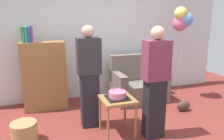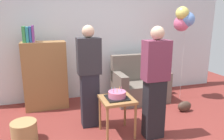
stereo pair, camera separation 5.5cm
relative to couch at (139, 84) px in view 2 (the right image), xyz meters
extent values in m
cube|color=silver|center=(-0.74, 0.58, 1.01)|extent=(6.00, 0.10, 2.70)
cube|color=#6B6056|center=(0.00, -0.06, -0.14)|extent=(1.10, 0.70, 0.40)
cube|color=#6B6056|center=(0.00, 0.21, 0.34)|extent=(1.10, 0.16, 0.56)
cube|color=#6B6056|center=(-0.47, -0.06, 0.18)|extent=(0.16, 0.70, 0.24)
cube|color=#6B6056|center=(0.47, -0.06, 0.18)|extent=(0.16, 0.70, 0.24)
cube|color=olive|center=(-1.89, 0.16, 0.31)|extent=(0.80, 0.36, 1.30)
cube|color=#38934C|center=(-2.21, 0.16, 1.10)|extent=(0.05, 0.22, 0.28)
cube|color=teal|center=(-2.15, 0.16, 1.10)|extent=(0.05, 0.23, 0.27)
cube|color=#3366B7|center=(-2.10, 0.16, 1.10)|extent=(0.04, 0.19, 0.28)
cube|color=#7F3D93|center=(-2.05, 0.16, 1.11)|extent=(0.04, 0.21, 0.30)
cube|color=olive|center=(-0.90, -1.20, 0.22)|extent=(0.48, 0.48, 0.04)
cylinder|color=olive|center=(-1.11, -1.41, -0.07)|extent=(0.04, 0.04, 0.54)
cylinder|color=olive|center=(-0.69, -1.41, -0.07)|extent=(0.04, 0.04, 0.54)
cylinder|color=olive|center=(-1.11, -0.99, -0.07)|extent=(0.04, 0.04, 0.54)
cylinder|color=olive|center=(-0.69, -0.99, -0.07)|extent=(0.04, 0.04, 0.54)
cube|color=black|center=(-0.90, -1.20, 0.25)|extent=(0.32, 0.32, 0.02)
cylinder|color=#D66B93|center=(-0.90, -1.20, 0.30)|extent=(0.26, 0.26, 0.09)
cylinder|color=#EA668C|center=(-0.84, -1.20, 0.38)|extent=(0.01, 0.01, 0.06)
cylinder|color=#F2CC4C|center=(-0.85, -1.14, 0.37)|extent=(0.01, 0.01, 0.05)
cylinder|color=#66B2E5|center=(-0.92, -1.13, 0.37)|extent=(0.01, 0.01, 0.05)
cylinder|color=#66B2E5|center=(-0.98, -1.16, 0.38)|extent=(0.01, 0.01, 0.06)
cylinder|color=#EA668C|center=(-0.97, -1.24, 0.37)|extent=(0.01, 0.01, 0.05)
cylinder|color=#F2CC4C|center=(-0.92, -1.26, 0.38)|extent=(0.01, 0.01, 0.06)
cylinder|color=#66B2E5|center=(-0.86, -1.26, 0.37)|extent=(0.01, 0.01, 0.05)
cube|color=#23232D|center=(-1.23, -0.80, 0.10)|extent=(0.28, 0.20, 0.88)
cube|color=#2D2D33|center=(-1.23, -0.80, 0.82)|extent=(0.36, 0.22, 0.56)
sphere|color=#D1A889|center=(-1.23, -0.80, 1.19)|extent=(0.19, 0.19, 0.19)
cube|color=black|center=(-0.41, -1.42, 0.10)|extent=(0.28, 0.20, 0.88)
cube|color=#75334C|center=(-0.41, -1.42, 0.82)|extent=(0.36, 0.22, 0.56)
sphere|color=#D1A889|center=(-0.41, -1.42, 1.19)|extent=(0.19, 0.19, 0.19)
cylinder|color=#A88451|center=(-2.23, -0.99, -0.19)|extent=(0.36, 0.36, 0.30)
ellipsoid|color=#473328|center=(0.58, -0.81, -0.24)|extent=(0.28, 0.14, 0.20)
cylinder|color=silver|center=(0.90, -0.20, 0.48)|extent=(0.00, 0.00, 1.65)
sphere|color=#E5D666|center=(0.79, -0.22, 1.48)|extent=(0.26, 0.26, 0.26)
sphere|color=#D65B84|center=(1.00, -0.12, 1.38)|extent=(0.24, 0.24, 0.24)
sphere|color=#668ED6|center=(0.91, -0.23, 1.36)|extent=(0.30, 0.30, 0.30)
sphere|color=#D65B84|center=(0.83, -0.16, 1.27)|extent=(0.32, 0.32, 0.32)
camera|label=1|loc=(-1.92, -3.99, 1.40)|focal=34.45mm
camera|label=2|loc=(-1.86, -4.01, 1.40)|focal=34.45mm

